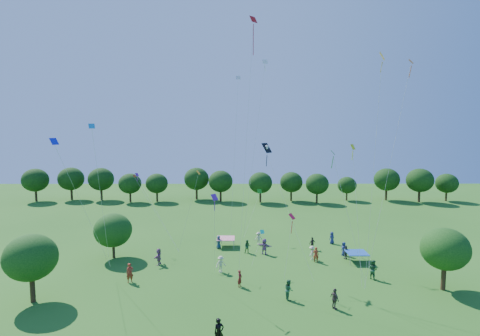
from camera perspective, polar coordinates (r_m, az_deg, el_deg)
name	(u,v)px	position (r m, az deg, el deg)	size (l,w,h in m)	color
near_tree_west	(31,258)	(36.47, -29.27, -11.83)	(4.31, 4.31, 5.78)	#422B19
near_tree_north	(113,230)	(44.93, -18.79, -8.96)	(4.19, 4.19, 5.09)	#422B19
near_tree_east	(445,249)	(38.91, 28.78, -10.78)	(4.19, 4.19, 5.69)	#422B19
treeline	(231,181)	(75.77, -1.45, -2.01)	(88.01, 8.77, 6.77)	#422B19
tent_red_stripe	(226,238)	(47.16, -2.19, -10.67)	(2.20, 2.20, 1.10)	red
tent_blue	(357,253)	(43.86, 17.35, -12.23)	(2.20, 2.20, 1.10)	#1849A1
man_in_black	(219,332)	(27.35, -3.23, -23.71)	(0.71, 0.46, 1.91)	black
crowd_person_0	(332,238)	(49.72, 13.83, -10.28)	(0.76, 0.41, 1.54)	navy
crowd_person_1	(240,278)	(35.93, -0.02, -16.48)	(0.59, 0.38, 1.58)	maroon
crowd_person_2	(248,247)	(44.81, 1.15, -11.89)	(0.78, 0.42, 1.59)	#24542E
crowd_person_3	(221,264)	(39.21, -2.95, -14.43)	(1.12, 0.50, 1.72)	beige
crowd_person_4	(312,243)	(46.89, 10.96, -11.22)	(0.90, 0.41, 1.54)	#39332D
crowd_person_5	(264,246)	(44.49, 3.74, -11.85)	(1.74, 0.62, 1.86)	#8C5491
crowd_person_6	(219,242)	(46.62, -3.27, -11.21)	(0.77, 0.41, 1.56)	navy
crowd_person_7	(130,273)	(38.25, -16.43, -15.09)	(0.69, 0.45, 1.86)	maroon
crowd_person_8	(373,269)	(39.73, 19.59, -14.36)	(0.93, 0.50, 1.89)	#235231
crowd_person_9	(312,253)	(43.50, 10.88, -12.57)	(1.02, 0.46, 1.56)	beige
crowd_person_10	(346,252)	(44.61, 15.81, -12.22)	(0.91, 0.41, 1.54)	#433C35
crowd_person_11	(159,257)	(42.12, -12.29, -13.05)	(1.68, 0.60, 1.80)	#8E537F
crowd_person_12	(344,249)	(45.63, 15.53, -11.78)	(0.78, 0.42, 1.59)	navy
crowd_person_13	(316,255)	(42.81, 11.49, -12.80)	(0.63, 0.40, 1.68)	maroon
crowd_person_14	(289,290)	(33.78, 7.43, -17.90)	(0.86, 0.46, 1.74)	#275C3B
crowd_person_15	(258,238)	(48.03, 2.83, -10.65)	(1.06, 0.48, 1.62)	beige
crowd_person_16	(335,299)	(32.85, 14.23, -18.77)	(1.01, 0.46, 1.72)	#483C3A
pirate_kite	(268,150)	(38.12, 4.24, 2.71)	(4.27, 7.49, 11.79)	black
red_high_kite	(251,62)	(38.39, 1.71, 15.85)	(1.93, 6.56, 24.52)	red
small_kite_0	(147,197)	(45.37, -14.06, -4.26)	(6.36, 5.85, 7.72)	red
small_kite_1	(195,186)	(40.24, -6.89, -2.78)	(2.50, 0.58, 8.83)	orange
small_kite_2	(354,173)	(33.90, 17.04, -0.69)	(0.64, 2.79, 11.89)	yellow
small_kite_3	(258,197)	(48.98, 2.72, -4.39)	(2.46, 4.27, 5.34)	#1D8818
small_kite_4	(65,167)	(34.21, -25.08, 0.20)	(2.75, 5.25, 12.49)	#161CE4
small_kite_5	(145,190)	(46.74, -14.26, -3.30)	(6.38, 7.05, 7.79)	purple
small_kite_6	(236,116)	(47.80, -0.55, 7.96)	(1.30, 3.53, 20.02)	silver
small_kite_7	(261,236)	(38.22, 3.22, -10.30)	(1.38, 1.97, 3.07)	#0DC9B7
small_kite_8	(291,223)	(34.54, 7.82, -8.28)	(1.27, 2.32, 5.55)	red
small_kite_9	(400,118)	(34.02, 23.15, 7.06)	(4.19, 2.28, 18.98)	#F9560D
small_kite_10	(379,101)	(31.93, 20.39, 9.61)	(0.97, 0.79, 19.17)	gold
small_kite_11	(339,179)	(32.29, 14.83, -1.62)	(3.02, 1.52, 11.45)	#288C19
small_kite_12	(97,165)	(34.41, -20.99, 0.42)	(0.72, 4.51, 13.66)	#1483D0
small_kite_13	(215,208)	(32.15, -3.91, -6.08)	(0.64, 2.73, 7.74)	#6F1BA7
small_kite_14	(260,101)	(47.15, 3.10, 10.15)	(3.08, 3.38, 21.88)	white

